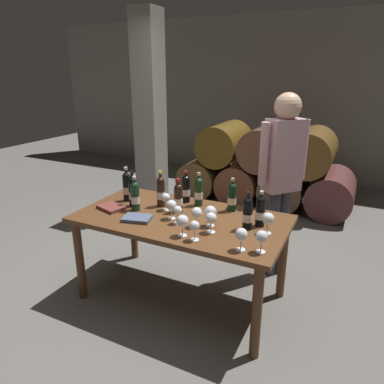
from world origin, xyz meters
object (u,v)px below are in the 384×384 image
(wine_bottle_4, at_px, (127,186))
(wine_bottle_1, at_px, (178,198))
(wine_bottle_8, at_px, (260,211))
(wine_glass_9, at_px, (197,213))
(wine_glass_10, at_px, (166,198))
(dining_table, at_px, (181,227))
(wine_glass_6, at_px, (211,219))
(tasting_notebook, at_px, (111,207))
(wine_glass_0, at_px, (178,211))
(wine_bottle_7, at_px, (161,191))
(wine_glass_4, at_px, (268,219))
(leather_ledger, at_px, (137,218))
(wine_glass_1, at_px, (194,227))
(wine_bottle_2, at_px, (248,213))
(wine_bottle_6, at_px, (199,191))
(wine_glass_2, at_px, (241,235))
(wine_bottle_9, at_px, (232,197))
(wine_glass_3, at_px, (182,221))
(wine_bottle_0, at_px, (186,189))
(wine_bottle_5, at_px, (133,191))
(wine_glass_7, at_px, (171,206))
(wine_glass_8, at_px, (262,237))
(wine_bottle_3, at_px, (135,196))
(wine_glass_5, at_px, (210,212))

(wine_bottle_4, bearing_deg, wine_bottle_1, -3.56)
(wine_bottle_8, relative_size, wine_glass_9, 1.78)
(wine_glass_10, bearing_deg, dining_table, -21.04)
(wine_glass_6, distance_m, tasting_notebook, 0.96)
(wine_bottle_4, xyz_separation_m, tasting_notebook, (-0.00, -0.23, -0.12))
(wine_bottle_4, distance_m, wine_glass_0, 0.70)
(wine_glass_6, bearing_deg, wine_bottle_7, 153.62)
(wine_glass_0, distance_m, wine_glass_10, 0.30)
(wine_glass_4, xyz_separation_m, leather_ledger, (-0.99, -0.21, -0.10))
(wine_bottle_7, height_order, wine_bottle_8, wine_bottle_7)
(wine_glass_1, bearing_deg, wine_bottle_2, 51.11)
(wine_bottle_6, xyz_separation_m, wine_glass_4, (0.69, -0.30, -0.02))
(wine_bottle_8, height_order, wine_glass_9, wine_bottle_8)
(wine_glass_2, bearing_deg, wine_bottle_9, 115.15)
(wine_glass_9, distance_m, leather_ledger, 0.50)
(wine_bottle_7, xyz_separation_m, wine_glass_3, (0.44, -0.44, -0.02))
(wine_bottle_0, distance_m, wine_bottle_5, 0.47)
(tasting_notebook, distance_m, leather_ledger, 0.35)
(wine_bottle_6, bearing_deg, wine_glass_7, -100.31)
(wine_glass_4, height_order, wine_glass_7, wine_glass_4)
(dining_table, distance_m, wine_bottle_5, 0.54)
(wine_bottle_6, xyz_separation_m, wine_glass_8, (0.73, -0.59, -0.02))
(wine_bottle_5, height_order, wine_glass_10, wine_bottle_5)
(wine_bottle_4, xyz_separation_m, wine_bottle_8, (1.24, -0.01, -0.01))
(wine_bottle_4, relative_size, wine_bottle_5, 1.00)
(wine_bottle_3, xyz_separation_m, wine_bottle_4, (-0.20, 0.16, 0.01))
(wine_bottle_0, xyz_separation_m, tasting_notebook, (-0.50, -0.44, -0.11))
(wine_bottle_2, height_order, wine_glass_1, wine_bottle_2)
(wine_glass_9, bearing_deg, wine_glass_3, -97.50)
(wine_glass_1, distance_m, wine_glass_7, 0.42)
(wine_bottle_0, bearing_deg, wine_bottle_9, -2.67)
(wine_bottle_6, xyz_separation_m, wine_glass_2, (0.60, -0.62, -0.02))
(wine_glass_7, bearing_deg, wine_glass_3, -46.53)
(wine_glass_3, xyz_separation_m, wine_glass_10, (-0.35, 0.37, -0.01))
(wine_bottle_4, bearing_deg, wine_glass_0, -20.59)
(wine_bottle_1, height_order, leather_ledger, wine_bottle_1)
(wine_bottle_1, relative_size, wine_glass_6, 1.87)
(wine_bottle_3, height_order, wine_glass_1, wine_bottle_3)
(wine_glass_0, distance_m, wine_glass_6, 0.30)
(wine_glass_10, bearing_deg, wine_glass_7, -46.63)
(wine_bottle_2, height_order, wine_bottle_3, wine_bottle_3)
(dining_table, bearing_deg, wine_bottle_8, 9.86)
(tasting_notebook, bearing_deg, leather_ledger, 0.50)
(wine_glass_8, relative_size, wine_glass_9, 0.97)
(wine_glass_2, relative_size, wine_glass_3, 0.98)
(wine_bottle_0, distance_m, wine_glass_9, 0.55)
(wine_bottle_2, bearing_deg, wine_bottle_9, 128.03)
(wine_glass_1, distance_m, wine_glass_6, 0.17)
(tasting_notebook, bearing_deg, wine_glass_5, 20.08)
(wine_glass_3, bearing_deg, wine_bottle_0, 115.08)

